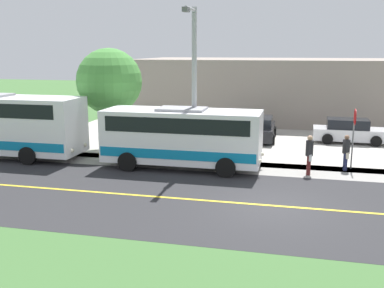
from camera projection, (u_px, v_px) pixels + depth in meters
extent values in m
plane|color=#3D6633|center=(271.00, 206.00, 16.38)|extent=(120.00, 120.00, 0.00)
cube|color=#28282B|center=(271.00, 206.00, 16.38)|extent=(8.00, 100.00, 0.01)
cube|color=gray|center=(277.00, 169.00, 21.34)|extent=(2.40, 100.00, 0.01)
cube|color=#B2ADA3|center=(333.00, 142.00, 27.52)|extent=(14.00, 36.00, 0.01)
cube|color=gold|center=(271.00, 205.00, 16.38)|extent=(0.16, 100.00, 0.00)
cube|color=white|center=(182.00, 136.00, 21.38)|extent=(2.46, 7.47, 2.43)
cube|color=#0C72A5|center=(182.00, 149.00, 21.52)|extent=(2.50, 7.32, 0.44)
cube|color=black|center=(182.00, 122.00, 21.25)|extent=(2.50, 6.72, 0.70)
cube|color=gray|center=(182.00, 109.00, 21.12)|extent=(1.48, 2.24, 0.12)
cylinder|color=black|center=(233.00, 155.00, 22.27)|extent=(0.25, 0.90, 0.90)
cylinder|color=black|center=(226.00, 168.00, 19.92)|extent=(0.25, 0.90, 0.90)
cylinder|color=black|center=(145.00, 150.00, 23.30)|extent=(0.25, 0.90, 0.90)
cylinder|color=black|center=(128.00, 162.00, 20.96)|extent=(0.25, 0.90, 0.90)
sphere|color=#F2EACC|center=(262.00, 154.00, 21.37)|extent=(0.20, 0.20, 0.20)
sphere|color=#F2EACC|center=(260.00, 161.00, 20.08)|extent=(0.20, 0.20, 0.20)
cylinder|color=black|center=(54.00, 145.00, 24.52)|extent=(0.25, 0.90, 0.90)
cylinder|color=black|center=(28.00, 156.00, 22.13)|extent=(0.25, 0.90, 0.90)
sphere|color=#F2EACC|center=(85.00, 145.00, 23.46)|extent=(0.20, 0.20, 0.20)
sphere|color=#F2EACC|center=(72.00, 150.00, 22.14)|extent=(0.20, 0.20, 0.20)
cylinder|color=#1E2347|center=(345.00, 161.00, 21.21)|extent=(0.18, 0.18, 0.82)
cylinder|color=#1E2347|center=(345.00, 162.00, 21.02)|extent=(0.18, 0.18, 0.82)
cylinder|color=#262628|center=(346.00, 146.00, 20.96)|extent=(0.34, 0.34, 0.65)
sphere|color=#8C664C|center=(347.00, 137.00, 20.87)|extent=(0.22, 0.22, 0.22)
cylinder|color=#262628|center=(346.00, 145.00, 21.13)|extent=(0.28, 0.10, 0.59)
cube|color=white|center=(346.00, 153.00, 21.28)|extent=(0.20, 0.12, 0.28)
cylinder|color=#262628|center=(347.00, 147.00, 20.78)|extent=(0.28, 0.10, 0.59)
cube|color=beige|center=(347.00, 156.00, 20.78)|extent=(0.20, 0.12, 0.28)
cylinder|color=#4C1919|center=(309.00, 165.00, 20.47)|extent=(0.18, 0.18, 0.88)
cylinder|color=#4C1919|center=(309.00, 166.00, 20.28)|extent=(0.18, 0.18, 0.88)
cylinder|color=#262628|center=(310.00, 148.00, 20.21)|extent=(0.34, 0.34, 0.70)
sphere|color=tan|center=(310.00, 138.00, 20.12)|extent=(0.24, 0.24, 0.24)
cylinder|color=#262628|center=(309.00, 147.00, 20.38)|extent=(0.29, 0.10, 0.63)
cube|color=beige|center=(310.00, 155.00, 20.53)|extent=(0.20, 0.12, 0.28)
cylinder|color=#262628|center=(310.00, 148.00, 20.03)|extent=(0.29, 0.10, 0.63)
cube|color=white|center=(310.00, 158.00, 20.04)|extent=(0.20, 0.12, 0.28)
cylinder|color=slate|center=(352.00, 146.00, 21.20)|extent=(0.07, 0.07, 2.20)
cylinder|color=red|center=(355.00, 117.00, 20.91)|extent=(0.76, 0.03, 0.76)
cylinder|color=#9E9EA3|center=(194.00, 89.00, 21.27)|extent=(0.24, 0.24, 7.49)
cylinder|color=#9E9EA3|center=(190.00, 9.00, 19.76)|extent=(1.60, 0.14, 0.14)
cube|color=#59595B|center=(186.00, 10.00, 19.02)|extent=(0.50, 0.24, 0.20)
cube|color=black|center=(259.00, 131.00, 28.33)|extent=(4.44, 1.89, 0.70)
cube|color=black|center=(259.00, 122.00, 28.01)|extent=(2.45, 1.58, 0.57)
cylinder|color=black|center=(247.00, 130.00, 29.87)|extent=(0.64, 0.23, 0.64)
cylinder|color=black|center=(274.00, 131.00, 29.50)|extent=(0.64, 0.23, 0.64)
cylinder|color=black|center=(243.00, 138.00, 27.26)|extent=(0.64, 0.23, 0.64)
cylinder|color=black|center=(273.00, 139.00, 26.89)|extent=(0.64, 0.23, 0.64)
cube|color=silver|center=(350.00, 134.00, 27.39)|extent=(1.88, 4.43, 0.70)
cube|color=black|center=(348.00, 124.00, 27.31)|extent=(1.58, 2.45, 0.57)
cylinder|color=black|center=(372.00, 136.00, 27.96)|extent=(0.23, 0.64, 0.64)
cylinder|color=black|center=(376.00, 141.00, 26.25)|extent=(0.23, 0.64, 0.64)
cylinder|color=black|center=(326.00, 134.00, 28.62)|extent=(0.23, 0.64, 0.64)
cylinder|color=black|center=(327.00, 139.00, 26.91)|extent=(0.23, 0.64, 0.64)
cylinder|color=#4C3826|center=(111.00, 128.00, 25.26)|extent=(0.36, 0.36, 2.52)
sphere|color=#478C3D|center=(109.00, 81.00, 24.73)|extent=(3.60, 3.60, 3.60)
cube|color=gray|center=(275.00, 89.00, 36.50)|extent=(10.00, 21.68, 4.83)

